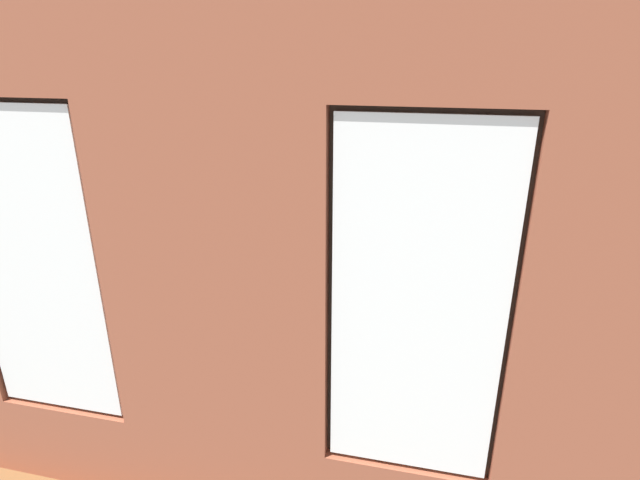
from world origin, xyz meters
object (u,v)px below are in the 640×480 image
cup_ceramic (332,257)px  potted_plant_by_left_couch (475,263)px  papasan_chair (341,221)px  potted_plant_near_tv (145,260)px  table_plant_small (306,260)px  remote_black (345,265)px  potted_plant_between_couches (356,373)px  couch_left (526,336)px  candle_jar (353,267)px  tv_flatscreen (144,206)px  coffee_table (345,269)px  potted_plant_corner_far_left (599,418)px  couch_by_window (176,392)px  remote_silver (381,263)px  media_console (151,254)px

cup_ceramic → potted_plant_by_left_couch: 1.80m
papasan_chair → potted_plant_near_tv: bearing=54.7°
potted_plant_near_tv → table_plant_small: bearing=-156.4°
remote_black → potted_plant_between_couches: potted_plant_between_couches is taller
couch_left → candle_jar: size_ratio=21.69×
couch_left → tv_flatscreen: size_ratio=1.70×
cup_ceramic → coffee_table: bearing=150.5°
cup_ceramic → potted_plant_corner_far_left: (-2.31, 2.80, 0.25)m
coffee_table → potted_plant_between_couches: potted_plant_between_couches is taller
potted_plant_by_left_couch → candle_jar: bearing=21.5°
candle_jar → remote_black: 0.18m
table_plant_small → couch_by_window: bearing=79.1°
coffee_table → potted_plant_corner_far_left: (-2.12, 2.69, 0.35)m
coffee_table → candle_jar: 0.20m
potted_plant_corner_far_left → table_plant_small: bearing=-44.7°
couch_left → tv_flatscreen: tv_flatscreen is taller
couch_by_window → potted_plant_corner_far_left: potted_plant_corner_far_left is taller
remote_black → tv_flatscreen: tv_flatscreen is taller
table_plant_small → potted_plant_by_left_couch: (-2.04, -0.58, -0.10)m
candle_jar → potted_plant_corner_far_left: (-2.00, 2.56, 0.25)m
table_plant_small → remote_silver: 0.94m
potted_plant_between_couches → tv_flatscreen: bearing=-38.6°
potted_plant_corner_far_left → coffee_table: bearing=-51.8°
potted_plant_near_tv → candle_jar: bearing=-161.9°
couch_by_window → candle_jar: bearing=-113.2°
coffee_table → remote_silver: size_ratio=9.13×
media_console → potted_plant_corner_far_left: size_ratio=0.81×
remote_silver → potted_plant_between_couches: (-0.10, 2.69, 0.27)m
candle_jar → media_console: size_ratio=0.09×
media_console → potted_plant_by_left_couch: potted_plant_by_left_couch is taller
couch_left → media_console: bearing=-101.7°
couch_by_window → remote_silver: bearing=-116.5°
couch_by_window → papasan_chair: bearing=-97.5°
couch_left → potted_plant_near_tv: bearing=-90.4°
table_plant_small → papasan_chair: size_ratio=0.16×
candle_jar → remote_black: size_ratio=0.57×
candle_jar → coffee_table: bearing=-48.5°
table_plant_small → papasan_chair: papasan_chair is taller
tv_flatscreen → potted_plant_by_left_couch: bearing=-175.3°
cup_ceramic → candle_jar: cup_ceramic is taller
couch_left → table_plant_small: size_ratio=12.42×
potted_plant_by_left_couch → potted_plant_between_couches: 3.17m
couch_by_window → table_plant_small: 2.50m
couch_left → cup_ceramic: bearing=-116.3°
remote_silver → potted_plant_near_tv: potted_plant_near_tv is taller
remote_silver → potted_plant_near_tv: bearing=47.1°
coffee_table → tv_flatscreen: size_ratio=1.26×
couch_by_window → table_plant_small: size_ratio=11.96×
candle_jar → papasan_chair: bearing=-74.9°
remote_black → potted_plant_between_couches: size_ratio=0.12×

